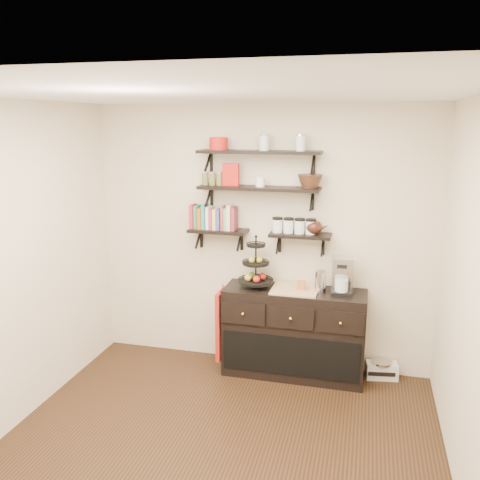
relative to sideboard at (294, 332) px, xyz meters
The scene contains 22 objects.
floor 1.63m from the sideboard, 104.62° to the right, with size 3.50×3.50×0.00m, color black.
ceiling 2.74m from the sideboard, 104.62° to the right, with size 3.50×3.50×0.02m, color white.
back_wall 1.01m from the sideboard, 149.26° to the left, with size 3.50×0.02×2.70m, color beige.
right_wall 2.22m from the sideboard, 48.19° to the right, with size 0.02×3.50×2.70m, color beige.
shelf_top 1.83m from the sideboard, 165.30° to the left, with size 1.20×0.27×0.23m.
shelf_mid 1.49m from the sideboard, 165.30° to the left, with size 1.20×0.27×0.23m.
shelf_low_left 1.28m from the sideboard, behind, with size 0.60×0.25×0.23m.
shelf_low_right 0.98m from the sideboard, 78.04° to the left, with size 0.60×0.25×0.23m.
cookbooks 1.42m from the sideboard, behind, with size 0.43×0.15×0.26m.
glass_canisters 1.07m from the sideboard, 109.27° to the left, with size 0.43×0.10×0.13m.
sideboard is the anchor object (origin of this frame).
fruit_stand 0.74m from the sideboard, behind, with size 0.35×0.35×0.51m.
candle 0.51m from the sideboard, ahead, with size 0.08×0.08×0.08m, color #A75C26.
coffee_maker 0.77m from the sideboard, ahead, with size 0.22×0.21×0.37m.
thermal_carafe 0.61m from the sideboard, ahead, with size 0.11×0.11×0.22m, color silver.
apron 0.74m from the sideboard, behind, with size 0.04×0.31×0.71m, color #9E1E11.
radio 0.96m from the sideboard, ahead, with size 0.33×0.23×0.18m.
recipe_box 1.70m from the sideboard, behind, with size 0.16×0.06×0.22m, color red.
walnut_bowl 1.52m from the sideboard, 43.68° to the left, with size 0.24×0.24×0.13m, color black, non-canonical shape.
ramekins 1.55m from the sideboard, 165.25° to the left, with size 0.09×0.09×0.10m, color white.
teapot 1.10m from the sideboard, 35.99° to the left, with size 0.21×0.16×0.16m, color black, non-canonical shape.
red_pot 2.03m from the sideboard, behind, with size 0.18×0.18×0.12m, color red.
Camera 1 is at (1.04, -3.23, 2.52)m, focal length 38.00 mm.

